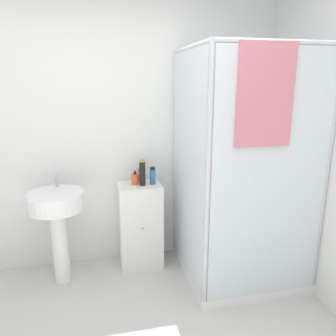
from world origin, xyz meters
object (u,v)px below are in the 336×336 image
lotion_bottle_white (139,175)px  soap_dispenser (135,179)px  sink (57,214)px  shampoo_bottle_tall_black (142,173)px  shampoo_bottle_blue (153,176)px

lotion_bottle_white → soap_dispenser: bearing=-124.8°
sink → soap_dispenser: bearing=12.2°
sink → shampoo_bottle_tall_black: shampoo_bottle_tall_black is taller
soap_dispenser → sink: bearing=-167.8°
soap_dispenser → lotion_bottle_white: 0.09m
sink → lotion_bottle_white: bearing=16.9°
soap_dispenser → shampoo_bottle_blue: 0.17m
sink → lotion_bottle_white: 0.82m
sink → shampoo_bottle_blue: bearing=8.4°
sink → soap_dispenser: size_ratio=7.36×
shampoo_bottle_tall_black → shampoo_bottle_blue: bearing=9.4°
sink → shampoo_bottle_blue: (0.86, 0.13, 0.25)m
shampoo_bottle_tall_black → lotion_bottle_white: 0.13m
sink → lotion_bottle_white: size_ratio=5.92×
shampoo_bottle_blue → lotion_bottle_white: bearing=137.2°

